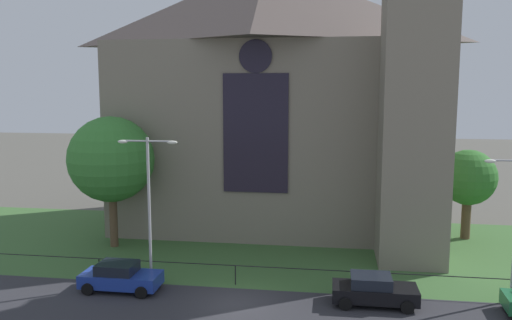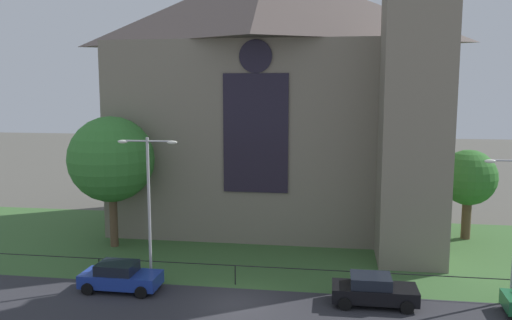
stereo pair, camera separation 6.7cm
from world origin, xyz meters
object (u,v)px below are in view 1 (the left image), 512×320
at_px(tree_left_near, 111,160).
at_px(parked_car_blue, 120,277).
at_px(church_building, 276,94).
at_px(parked_car_black, 374,290).
at_px(streetlamp_near, 149,191).
at_px(tree_right_far, 468,178).

xyz_separation_m(tree_left_near, parked_car_blue, (3.56, -7.42, -5.24)).
height_order(church_building, parked_car_black, church_building).
bearing_deg(parked_car_blue, church_building, 65.83).
distance_m(streetlamp_near, parked_car_blue, 4.83).
relative_size(tree_left_near, tree_right_far, 1.38).
relative_size(tree_left_near, streetlamp_near, 1.10).
bearing_deg(streetlamp_near, tree_right_far, 30.25).
bearing_deg(tree_left_near, parked_car_blue, -64.41).
height_order(tree_right_far, parked_car_black, tree_right_far).
bearing_deg(parked_car_blue, streetlamp_near, 53.79).
bearing_deg(parked_car_black, parked_car_blue, 179.98).
bearing_deg(tree_left_near, parked_car_black, -23.54).
bearing_deg(tree_right_far, parked_car_blue, -147.97).
xyz_separation_m(church_building, tree_right_far, (13.91, -1.69, -5.87)).
distance_m(tree_left_near, parked_car_black, 19.10).
bearing_deg(parked_car_blue, tree_left_near, 116.16).
height_order(tree_left_near, parked_car_black, tree_left_near).
relative_size(tree_left_near, parked_car_black, 2.11).
xyz_separation_m(church_building, parked_car_blue, (-6.73, -14.60, -9.53)).
height_order(parked_car_blue, parked_car_black, same).
height_order(tree_left_near, parked_car_blue, tree_left_near).
relative_size(church_building, parked_car_black, 6.17).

